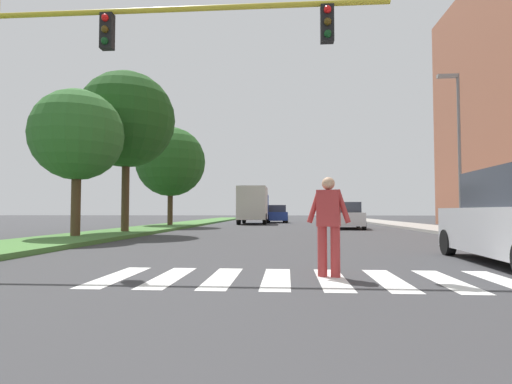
{
  "coord_description": "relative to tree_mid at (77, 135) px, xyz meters",
  "views": [
    {
      "loc": [
        -0.28,
        1.39,
        1.12
      ],
      "look_at": [
        -1.43,
        16.64,
        1.82
      ],
      "focal_mm": 28.56,
      "sensor_mm": 36.0,
      "label": 1
    }
  ],
  "objects": [
    {
      "name": "truck_box_delivery",
      "position": [
        5.39,
        19.29,
        -2.45
      ],
      "size": [
        2.4,
        6.2,
        3.1
      ],
      "color": "navy",
      "rests_on": "ground_plane"
    },
    {
      "name": "tree_far",
      "position": [
        0.58,
        3.44,
        1.37
      ],
      "size": [
        4.57,
        4.57,
        7.61
      ],
      "color": "#4C3823",
      "rests_on": "median_strip"
    },
    {
      "name": "tree_mid",
      "position": [
        0.0,
        0.0,
        0.0
      ],
      "size": [
        3.57,
        3.57,
        5.74
      ],
      "color": "#4C3823",
      "rests_on": "median_strip"
    },
    {
      "name": "median_strip",
      "position": [
        0.3,
        11.31,
        -4.01
      ],
      "size": [
        3.19,
        64.0,
        0.15
      ],
      "primitive_type": "cube",
      "color": "#477A38",
      "rests_on": "ground_plane"
    },
    {
      "name": "sedan_distant",
      "position": [
        7.27,
        23.36,
        -3.32
      ],
      "size": [
        2.14,
        4.42,
        1.65
      ],
      "color": "navy",
      "rests_on": "ground_plane"
    },
    {
      "name": "sidewalk_right",
      "position": [
        16.87,
        11.31,
        -4.01
      ],
      "size": [
        3.0,
        64.0,
        0.15
      ],
      "primitive_type": "cube",
      "color": "#9E9991",
      "rests_on": "ground_plane"
    },
    {
      "name": "street_lamp_right",
      "position": [
        16.28,
        4.49,
        0.51
      ],
      "size": [
        1.02,
        0.24,
        7.5
      ],
      "color": "slate",
      "rests_on": "sidewalk_right"
    },
    {
      "name": "tree_distant",
      "position": [
        0.17,
        12.32,
        0.43
      ],
      "size": [
        4.8,
        4.8,
        6.77
      ],
      "color": "#4C3823",
      "rests_on": "median_strip"
    },
    {
      "name": "pedestrian_performer",
      "position": [
        8.92,
        -8.3,
        -3.15
      ],
      "size": [
        0.74,
        0.32,
        1.69
      ],
      "color": "#B23333",
      "rests_on": "ground_plane"
    },
    {
      "name": "sedan_midblock",
      "position": [
        12.01,
        10.75,
        -3.31
      ],
      "size": [
        2.23,
        4.72,
        1.65
      ],
      "color": "silver",
      "rests_on": "ground_plane"
    },
    {
      "name": "sedan_far_horizon",
      "position": [
        5.52,
        38.52,
        -3.32
      ],
      "size": [
        1.98,
        4.55,
        1.63
      ],
      "color": "silver",
      "rests_on": "ground_plane"
    },
    {
      "name": "ground_plane",
      "position": [
        8.49,
        13.31,
        -4.08
      ],
      "size": [
        140.0,
        140.0,
        0.0
      ],
      "primitive_type": "plane",
      "color": "#38383A"
    },
    {
      "name": "crosswalk",
      "position": [
        8.49,
        -8.56,
        -4.08
      ],
      "size": [
        6.75,
        2.2,
        0.01
      ],
      "color": "silver",
      "rests_on": "ground_plane"
    },
    {
      "name": "traffic_light_gantry",
      "position": [
        4.21,
        -6.7,
        0.28
      ],
      "size": [
        8.9,
        0.3,
        6.0
      ],
      "color": "gold",
      "rests_on": "median_strip"
    }
  ]
}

